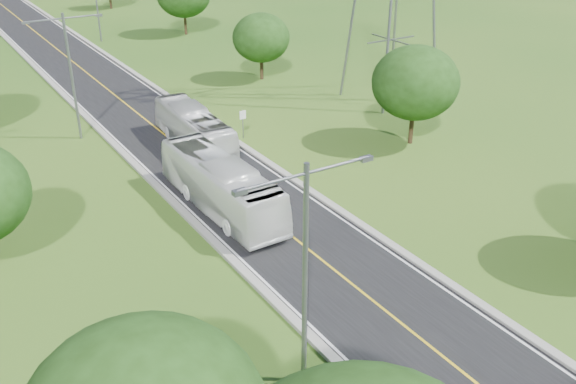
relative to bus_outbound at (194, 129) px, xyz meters
name	(u,v)px	position (x,y,z in m)	size (l,w,h in m)	color
ground	(98,82)	(-1.00, 21.88, -1.61)	(260.00, 260.00, 0.00)	#214D15
road	(81,69)	(-1.00, 27.88, -1.58)	(8.00, 150.00, 0.06)	black
curb_left	(42,74)	(-5.25, 27.88, -1.50)	(0.50, 150.00, 0.22)	gray
curb_right	(119,63)	(3.25, 27.88, -1.50)	(0.50, 150.00, 0.22)	gray
speed_limit_sign	(243,120)	(4.20, -0.14, -0.01)	(0.55, 0.09, 2.40)	slate
streetlight_near_left	(305,260)	(-7.00, -26.12, 4.33)	(5.90, 0.25, 10.00)	slate
streetlight_mid_left	(70,66)	(-7.00, 6.88, 4.33)	(5.90, 0.25, 10.00)	slate
tree_rb	(415,83)	(15.00, -8.12, 3.35)	(6.72, 6.72, 7.82)	black
tree_rc	(261,38)	(14.00, 13.88, 2.72)	(5.88, 5.88, 6.84)	black
bus_outbound	(194,129)	(0.00, 0.00, 0.00)	(2.60, 11.12, 3.10)	silver
bus_inbound	(221,185)	(-2.92, -10.42, 0.15)	(2.85, 12.19, 3.40)	white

